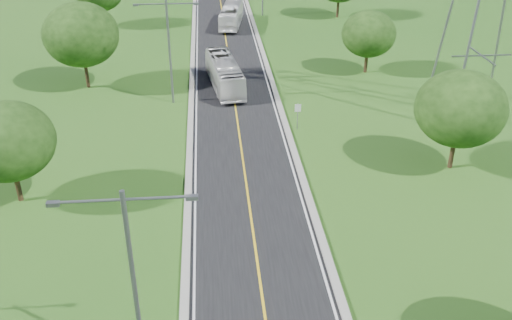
{
  "coord_description": "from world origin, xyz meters",
  "views": [
    {
      "loc": [
        -2.43,
        -7.34,
        21.62
      ],
      "look_at": [
        0.57,
        26.96,
        3.0
      ],
      "focal_mm": 40.0,
      "sensor_mm": 36.0,
      "label": 1
    }
  ],
  "objects": [
    {
      "name": "tree_lb",
      "position": [
        -16.0,
        28.0,
        4.64
      ],
      "size": [
        6.3,
        6.3,
        7.33
      ],
      "color": "black",
      "rests_on": "ground"
    },
    {
      "name": "tree_rc",
      "position": [
        15.0,
        52.0,
        4.33
      ],
      "size": [
        5.88,
        5.88,
        6.84
      ],
      "color": "black",
      "rests_on": "ground"
    },
    {
      "name": "road",
      "position": [
        0.0,
        66.0,
        0.03
      ],
      "size": [
        8.0,
        150.0,
        0.06
      ],
      "primitive_type": "cube",
      "color": "black",
      "rests_on": "ground"
    },
    {
      "name": "streetlight_mid_left",
      "position": [
        -6.0,
        45.0,
        5.94
      ],
      "size": [
        5.9,
        0.25,
        10.0
      ],
      "color": "slate",
      "rests_on": "ground"
    },
    {
      "name": "bus_inbound",
      "position": [
        -0.8,
        48.64,
        1.56
      ],
      "size": [
        3.87,
        11.0,
        3.0
      ],
      "primitive_type": "imported",
      "rotation": [
        0.0,
        0.0,
        0.13
      ],
      "color": "beige",
      "rests_on": "road"
    },
    {
      "name": "speed_limit_sign",
      "position": [
        5.2,
        37.98,
        1.6
      ],
      "size": [
        0.55,
        0.09,
        2.4
      ],
      "color": "slate",
      "rests_on": "ground"
    },
    {
      "name": "curb_right",
      "position": [
        4.25,
        66.0,
        0.11
      ],
      "size": [
        0.5,
        150.0,
        0.22
      ],
      "primitive_type": "cube",
      "color": "gray",
      "rests_on": "ground"
    },
    {
      "name": "bus_outbound",
      "position": [
        1.08,
        72.58,
        1.51
      ],
      "size": [
        3.99,
        10.67,
        2.9
      ],
      "primitive_type": "imported",
      "rotation": [
        0.0,
        0.0,
        2.99
      ],
      "color": "silver",
      "rests_on": "road"
    },
    {
      "name": "tree_rb",
      "position": [
        16.0,
        30.0,
        4.95
      ],
      "size": [
        6.72,
        6.72,
        7.82
      ],
      "color": "black",
      "rests_on": "ground"
    },
    {
      "name": "ground",
      "position": [
        0.0,
        60.0,
        0.0
      ],
      "size": [
        260.0,
        260.0,
        0.0
      ],
      "primitive_type": "plane",
      "color": "#245317",
      "rests_on": "ground"
    },
    {
      "name": "curb_left",
      "position": [
        -4.25,
        66.0,
        0.11
      ],
      "size": [
        0.5,
        150.0,
        0.22
      ],
      "primitive_type": "cube",
      "color": "gray",
      "rests_on": "ground"
    },
    {
      "name": "tree_lc",
      "position": [
        -15.0,
        50.0,
        5.58
      ],
      "size": [
        7.56,
        7.56,
        8.79
      ],
      "color": "black",
      "rests_on": "ground"
    },
    {
      "name": "streetlight_near_left",
      "position": [
        -6.0,
        12.0,
        5.94
      ],
      "size": [
        5.9,
        0.25,
        10.0
      ],
      "color": "slate",
      "rests_on": "ground"
    }
  ]
}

